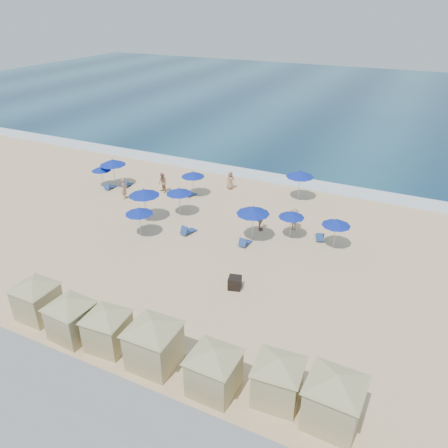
{
  "coord_description": "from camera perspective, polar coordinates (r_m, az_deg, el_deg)",
  "views": [
    {
      "loc": [
        14.56,
        -22.23,
        15.74
      ],
      "look_at": [
        2.31,
        3.0,
        1.05
      ],
      "focal_mm": 35.0,
      "sensor_mm": 36.0,
      "label": 1
    }
  ],
  "objects": [
    {
      "name": "cabana_1",
      "position": [
        23.88,
        -19.45,
        -10.83
      ],
      "size": [
        4.18,
        4.18,
        2.63
      ],
      "color": "tan",
      "rests_on": "ground"
    },
    {
      "name": "beach_chair_0",
      "position": [
        41.47,
        -14.73,
        4.74
      ],
      "size": [
        0.55,
        1.21,
        0.66
      ],
      "color": "navy",
      "rests_on": "ground"
    },
    {
      "name": "cabana_0",
      "position": [
        25.89,
        -23.41,
        -8.34
      ],
      "size": [
        4.2,
        4.2,
        2.63
      ],
      "color": "tan",
      "rests_on": "ground"
    },
    {
      "name": "beachgoer_1",
      "position": [
        39.53,
        -8.03,
        5.34
      ],
      "size": [
        1.11,
        1.03,
        1.83
      ],
      "primitive_type": "imported",
      "rotation": [
        0.0,
        0.0,
        5.78
      ],
      "color": "#A9785E",
      "rests_on": "ground"
    },
    {
      "name": "seawall",
      "position": [
        22.71,
        -25.35,
        -17.34
      ],
      "size": [
        160.0,
        6.1,
        1.22
      ],
      "color": "gray",
      "rests_on": "ground"
    },
    {
      "name": "umbrella_3",
      "position": [
        38.15,
        -4.08,
        6.52
      ],
      "size": [
        2.06,
        2.06,
        2.35
      ],
      "color": "#A5A8AD",
      "rests_on": "ground"
    },
    {
      "name": "cabana_3",
      "position": [
        21.25,
        -9.23,
        -14.3
      ],
      "size": [
        4.63,
        4.63,
        2.9
      ],
      "color": "tan",
      "rests_on": "ground"
    },
    {
      "name": "beachgoer_2",
      "position": [
        32.76,
        4.78,
        0.6
      ],
      "size": [
        0.76,
        1.13,
        1.79
      ],
      "primitive_type": "imported",
      "rotation": [
        0.0,
        0.0,
        1.91
      ],
      "color": "#A9785E",
      "rests_on": "ground"
    },
    {
      "name": "umbrella_9",
      "position": [
        30.84,
        14.47,
        0.18
      ],
      "size": [
        2.0,
        2.0,
        2.27
      ],
      "color": "#A5A8AD",
      "rests_on": "ground"
    },
    {
      "name": "umbrella_5",
      "position": [
        32.0,
        -11.05,
        1.68
      ],
      "size": [
        2.03,
        2.03,
        2.31
      ],
      "color": "#A5A8AD",
      "rests_on": "ground"
    },
    {
      "name": "umbrella_0",
      "position": [
        41.24,
        -14.35,
        7.83
      ],
      "size": [
        2.38,
        2.38,
        2.71
      ],
      "color": "#A5A8AD",
      "rests_on": "ground"
    },
    {
      "name": "trash_bin",
      "position": [
        26.58,
        1.41,
        -7.67
      ],
      "size": [
        0.92,
        0.92,
        0.76
      ],
      "primitive_type": "cube",
      "rotation": [
        0.0,
        0.0,
        0.25
      ],
      "color": "black",
      "rests_on": "ground"
    },
    {
      "name": "umbrella_2",
      "position": [
        34.11,
        -10.41,
        4.09
      ],
      "size": [
        2.4,
        2.4,
        2.73
      ],
      "color": "#A5A8AD",
      "rests_on": "ground"
    },
    {
      "name": "umbrella_8",
      "position": [
        31.58,
        8.82,
        1.23
      ],
      "size": [
        1.89,
        1.89,
        2.15
      ],
      "color": "#A5A8AD",
      "rests_on": "ground"
    },
    {
      "name": "surf_line",
      "position": [
        43.38,
        4.49,
        6.34
      ],
      "size": [
        160.0,
        2.5,
        0.08
      ],
      "primitive_type": "cube",
      "color": "white",
      "rests_on": "ground"
    },
    {
      "name": "cabana_2",
      "position": [
        22.75,
        -15.06,
        -12.4
      ],
      "size": [
        4.04,
        4.04,
        2.54
      ],
      "color": "tan",
      "rests_on": "ground"
    },
    {
      "name": "umbrella_1",
      "position": [
        41.59,
        -15.75,
        6.99
      ],
      "size": [
        1.81,
        1.81,
        2.06
      ],
      "color": "#A5A8AD",
      "rests_on": "ground"
    },
    {
      "name": "umbrella_7",
      "position": [
        37.77,
        9.9,
        6.48
      ],
      "size": [
        2.39,
        2.39,
        2.73
      ],
      "color": "#A5A8AD",
      "rests_on": "ground"
    },
    {
      "name": "ground",
      "position": [
        30.89,
        -6.31,
        -3.18
      ],
      "size": [
        160.0,
        160.0,
        0.0
      ],
      "primitive_type": "plane",
      "color": "beige",
      "rests_on": "ground"
    },
    {
      "name": "beachgoer_0",
      "position": [
        38.9,
        -12.88,
        4.55
      ],
      "size": [
        0.64,
        0.79,
        1.87
      ],
      "primitive_type": "imported",
      "rotation": [
        0.0,
        0.0,
        1.89
      ],
      "color": "#A9785E",
      "rests_on": "ground"
    },
    {
      "name": "beach_chair_5",
      "position": [
        32.39,
        12.4,
        -1.66
      ],
      "size": [
        0.9,
        1.36,
        0.69
      ],
      "color": "navy",
      "rests_on": "ground"
    },
    {
      "name": "beach_chair_1",
      "position": [
        41.65,
        -12.63,
        5.12
      ],
      "size": [
        0.75,
        1.37,
        0.72
      ],
      "color": "navy",
      "rests_on": "ground"
    },
    {
      "name": "cabana_5",
      "position": [
        19.75,
        7.13,
        -18.78
      ],
      "size": [
        4.17,
        4.17,
        2.62
      ],
      "color": "tan",
      "rests_on": "ground"
    },
    {
      "name": "beach_chair_2",
      "position": [
        38.77,
        -4.45,
        3.95
      ],
      "size": [
        0.74,
        1.21,
        0.62
      ],
      "color": "navy",
      "rests_on": "ground"
    },
    {
      "name": "umbrella_6",
      "position": [
        30.74,
        3.82,
        1.79
      ],
      "size": [
        2.4,
        2.4,
        2.73
      ],
      "color": "#A5A8AD",
      "rests_on": "ground"
    },
    {
      "name": "beachgoer_4",
      "position": [
        39.94,
        0.83,
        5.73
      ],
      "size": [
        0.96,
        0.93,
        1.67
      ],
      "primitive_type": "imported",
      "rotation": [
        0.0,
        0.0,
        0.69
      ],
      "color": "#A9785E",
      "rests_on": "ground"
    },
    {
      "name": "beach_chair_4",
      "position": [
        30.99,
        2.71,
        -2.41
      ],
      "size": [
        0.64,
        1.27,
        0.68
      ],
      "color": "navy",
      "rests_on": "ground"
    },
    {
      "name": "ocean",
      "position": [
        80.14,
        15.48,
        15.39
      ],
      "size": [
        160.0,
        80.0,
        0.06
      ],
      "primitive_type": "cube",
      "color": "#0E314F",
      "rests_on": "ground"
    },
    {
      "name": "beach_chair_3",
      "position": [
        32.55,
        -4.81,
        -0.86
      ],
      "size": [
        0.88,
        1.44,
        0.74
      ],
      "color": "navy",
      "rests_on": "ground"
    },
    {
      "name": "beachgoer_3",
      "position": [
        33.24,
        9.15,
        0.64
      ],
      "size": [
        1.23,
        0.95,
        1.69
      ],
      "primitive_type": "imported",
      "rotation": [
        0.0,
        0.0,
        3.48
      ],
      "color": "#A9785E",
      "rests_on": "ground"
    },
    {
      "name": "cabana_4",
      "position": [
        19.93,
        -1.33,
        -17.82
      ],
      "size": [
        4.29,
        4.29,
        2.69
      ],
      "color": "tan",
      "rests_on": "ground"
    },
    {
      "name": "cabana_6",
      "position": [
        19.23,
        14.31,
        -20.57
      ],
      "size": [
        4.61,
        4.61,
        2.89
      ],
      "color": "tan",
      "rests_on": "ground"
    },
    {
      "name": "umbrella_4",
      "position": [
        34.72,
        -5.9,
        4.32
      ],
      "size": [
        2.11,
        2.11,
        2.4
      ],
      "color": "#A5A8AD",
      "rests_on": "ground"
    }
  ]
}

